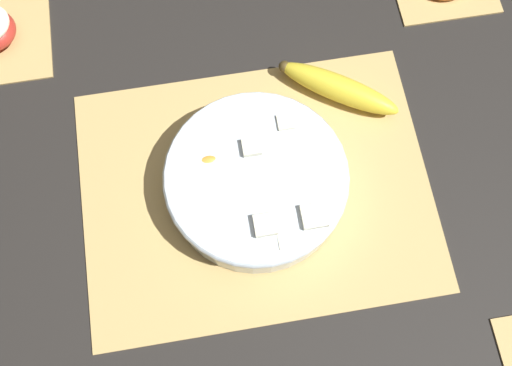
{
  "coord_description": "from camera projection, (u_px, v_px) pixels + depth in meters",
  "views": [
    {
      "loc": [
        -0.04,
        -0.26,
        0.78
      ],
      "look_at": [
        0.0,
        0.0,
        0.03
      ],
      "focal_mm": 42.0,
      "sensor_mm": 36.0,
      "label": 1
    }
  ],
  "objects": [
    {
      "name": "fruit_salad_bowl",
      "position": [
        257.0,
        181.0,
        0.79
      ],
      "size": [
        0.24,
        0.24,
        0.07
      ],
      "color": "silver",
      "rests_on": "bamboo_mat_center"
    },
    {
      "name": "ground_plane",
      "position": [
        256.0,
        190.0,
        0.83
      ],
      "size": [
        6.0,
        6.0,
        0.0
      ],
      "primitive_type": "plane",
      "color": "black"
    },
    {
      "name": "bamboo_mat_center",
      "position": [
        256.0,
        189.0,
        0.83
      ],
      "size": [
        0.48,
        0.37,
        0.01
      ],
      "color": "tan",
      "rests_on": "ground_plane"
    },
    {
      "name": "whole_banana",
      "position": [
        338.0,
        88.0,
        0.85
      ],
      "size": [
        0.17,
        0.13,
        0.04
      ],
      "color": "yellow",
      "rests_on": "bamboo_mat_center"
    }
  ]
}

